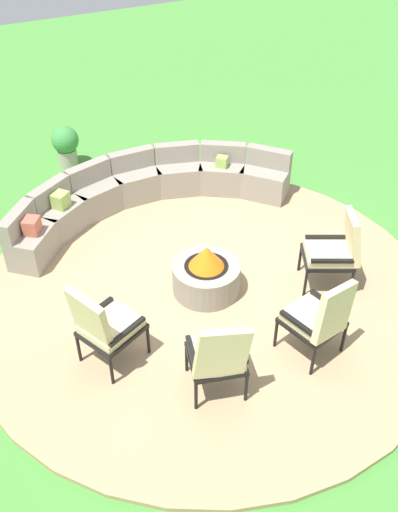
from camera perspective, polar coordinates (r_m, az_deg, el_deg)
The scene contains 9 objects.
ground_plane at distance 7.24m, azimuth 0.70°, elevation -3.67°, with size 24.00×24.00×0.00m, color #478C38.
patio_circle at distance 7.22m, azimuth 0.71°, elevation -3.49°, with size 5.69×5.69×0.06m, color tan.
fire_pit at distance 7.03m, azimuth 0.72°, elevation -1.79°, with size 0.83×0.83×0.66m.
curved_stone_bench at distance 8.48m, azimuth -5.47°, elevation 6.27°, with size 4.29×1.43×0.73m.
lounge_chair_front_left at distance 6.05m, azimuth -9.37°, elevation -6.70°, with size 0.79×0.76×1.11m.
lounge_chair_front_right at distance 5.71m, azimuth 1.91°, elevation -9.76°, with size 0.67×0.67×1.05m.
lounge_chair_back_left at distance 6.20m, azimuth 11.85°, elevation -5.93°, with size 0.69×0.70×1.06m.
lounge_chair_back_right at distance 7.15m, azimuth 13.38°, elevation 0.68°, with size 0.79×0.76×1.03m.
potted_plant_1 at distance 9.87m, azimuth -13.00°, elevation 10.69°, with size 0.44×0.44×0.70m.
Camera 1 is at (-2.45, -4.75, 4.88)m, focal length 40.56 mm.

